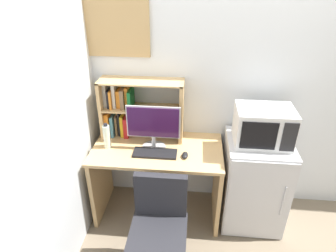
{
  "coord_description": "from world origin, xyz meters",
  "views": [
    {
      "loc": [
        -0.65,
        -2.52,
        2.22
      ],
      "look_at": [
        -0.86,
        -0.35,
        1.01
      ],
      "focal_mm": 31.41,
      "sensor_mm": 36.0,
      "label": 1
    }
  ],
  "objects_px": {
    "hutch_bookshelf": "(130,107)",
    "water_bottle": "(107,136)",
    "mini_fridge": "(253,182)",
    "desk_chair": "(159,236)",
    "monitor": "(153,126)",
    "microwave": "(263,126)",
    "computer_mouse": "(185,155)",
    "wall_corkboard": "(111,29)",
    "keyboard": "(155,153)"
  },
  "relations": [
    {
      "from": "mini_fridge",
      "to": "desk_chair",
      "type": "height_order",
      "value": "mini_fridge"
    },
    {
      "from": "monitor",
      "to": "desk_chair",
      "type": "distance_m",
      "value": 0.89
    },
    {
      "from": "microwave",
      "to": "wall_corkboard",
      "type": "bearing_deg",
      "value": 167.36
    },
    {
      "from": "mini_fridge",
      "to": "keyboard",
      "type": "bearing_deg",
      "value": -173.22
    },
    {
      "from": "computer_mouse",
      "to": "monitor",
      "type": "bearing_deg",
      "value": 158.82
    },
    {
      "from": "microwave",
      "to": "hutch_bookshelf",
      "type": "bearing_deg",
      "value": 170.4
    },
    {
      "from": "microwave",
      "to": "wall_corkboard",
      "type": "relative_size",
      "value": 0.7
    },
    {
      "from": "keyboard",
      "to": "microwave",
      "type": "relative_size",
      "value": 0.81
    },
    {
      "from": "water_bottle",
      "to": "hutch_bookshelf",
      "type": "bearing_deg",
      "value": 54.35
    },
    {
      "from": "hutch_bookshelf",
      "to": "water_bottle",
      "type": "distance_m",
      "value": 0.34
    },
    {
      "from": "computer_mouse",
      "to": "water_bottle",
      "type": "bearing_deg",
      "value": 172.74
    },
    {
      "from": "mini_fridge",
      "to": "desk_chair",
      "type": "distance_m",
      "value": 1.04
    },
    {
      "from": "desk_chair",
      "to": "monitor",
      "type": "bearing_deg",
      "value": 100.8
    },
    {
      "from": "monitor",
      "to": "hutch_bookshelf",
      "type": "bearing_deg",
      "value": 139.15
    },
    {
      "from": "wall_corkboard",
      "to": "computer_mouse",
      "type": "bearing_deg",
      "value": -32.0
    },
    {
      "from": "keyboard",
      "to": "mini_fridge",
      "type": "relative_size",
      "value": 0.44
    },
    {
      "from": "mini_fridge",
      "to": "desk_chair",
      "type": "relative_size",
      "value": 1.02
    },
    {
      "from": "water_bottle",
      "to": "microwave",
      "type": "xyz_separation_m",
      "value": [
        1.34,
        0.04,
        0.16
      ]
    },
    {
      "from": "mini_fridge",
      "to": "computer_mouse",
      "type": "bearing_deg",
      "value": -169.07
    },
    {
      "from": "wall_corkboard",
      "to": "water_bottle",
      "type": "bearing_deg",
      "value": -94.78
    },
    {
      "from": "wall_corkboard",
      "to": "microwave",
      "type": "bearing_deg",
      "value": -12.64
    },
    {
      "from": "computer_mouse",
      "to": "wall_corkboard",
      "type": "height_order",
      "value": "wall_corkboard"
    },
    {
      "from": "desk_chair",
      "to": "wall_corkboard",
      "type": "height_order",
      "value": "wall_corkboard"
    },
    {
      "from": "keyboard",
      "to": "water_bottle",
      "type": "bearing_deg",
      "value": 170.6
    },
    {
      "from": "computer_mouse",
      "to": "microwave",
      "type": "height_order",
      "value": "microwave"
    },
    {
      "from": "microwave",
      "to": "water_bottle",
      "type": "bearing_deg",
      "value": -178.41
    },
    {
      "from": "desk_chair",
      "to": "wall_corkboard",
      "type": "relative_size",
      "value": 1.28
    },
    {
      "from": "water_bottle",
      "to": "keyboard",
      "type": "bearing_deg",
      "value": -9.4
    },
    {
      "from": "monitor",
      "to": "water_bottle",
      "type": "bearing_deg",
      "value": -177.11
    },
    {
      "from": "microwave",
      "to": "desk_chair",
      "type": "height_order",
      "value": "microwave"
    },
    {
      "from": "mini_fridge",
      "to": "monitor",
      "type": "bearing_deg",
      "value": -179.19
    },
    {
      "from": "water_bottle",
      "to": "desk_chair",
      "type": "xyz_separation_m",
      "value": [
        0.54,
        -0.61,
        -0.5
      ]
    },
    {
      "from": "keyboard",
      "to": "water_bottle",
      "type": "relative_size",
      "value": 1.59
    },
    {
      "from": "microwave",
      "to": "computer_mouse",
      "type": "bearing_deg",
      "value": -168.82
    },
    {
      "from": "computer_mouse",
      "to": "desk_chair",
      "type": "xyz_separation_m",
      "value": [
        -0.16,
        -0.52,
        -0.41
      ]
    },
    {
      "from": "water_bottle",
      "to": "wall_corkboard",
      "type": "xyz_separation_m",
      "value": [
        0.03,
        0.33,
        0.86
      ]
    },
    {
      "from": "desk_chair",
      "to": "hutch_bookshelf",
      "type": "bearing_deg",
      "value": 113.53
    },
    {
      "from": "monitor",
      "to": "mini_fridge",
      "type": "relative_size",
      "value": 0.54
    },
    {
      "from": "desk_chair",
      "to": "keyboard",
      "type": "bearing_deg",
      "value": 100.24
    },
    {
      "from": "keyboard",
      "to": "monitor",
      "type": "bearing_deg",
      "value": 103.98
    },
    {
      "from": "hutch_bookshelf",
      "to": "water_bottle",
      "type": "bearing_deg",
      "value": -125.65
    },
    {
      "from": "hutch_bookshelf",
      "to": "keyboard",
      "type": "xyz_separation_m",
      "value": [
        0.27,
        -0.31,
        -0.29
      ]
    },
    {
      "from": "monitor",
      "to": "computer_mouse",
      "type": "xyz_separation_m",
      "value": [
        0.29,
        -0.11,
        -0.21
      ]
    },
    {
      "from": "hutch_bookshelf",
      "to": "desk_chair",
      "type": "bearing_deg",
      "value": -66.47
    },
    {
      "from": "monitor",
      "to": "mini_fridge",
      "type": "xyz_separation_m",
      "value": [
        0.93,
        0.01,
        -0.55
      ]
    },
    {
      "from": "hutch_bookshelf",
      "to": "water_bottle",
      "type": "xyz_separation_m",
      "value": [
        -0.17,
        -0.24,
        -0.19
      ]
    },
    {
      "from": "mini_fridge",
      "to": "hutch_bookshelf",
      "type": "bearing_deg",
      "value": 170.26
    },
    {
      "from": "water_bottle",
      "to": "mini_fridge",
      "type": "height_order",
      "value": "water_bottle"
    },
    {
      "from": "mini_fridge",
      "to": "microwave",
      "type": "xyz_separation_m",
      "value": [
        0.0,
        0.0,
        0.6
      ]
    },
    {
      "from": "keyboard",
      "to": "microwave",
      "type": "xyz_separation_m",
      "value": [
        0.9,
        0.11,
        0.26
      ]
    }
  ]
}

